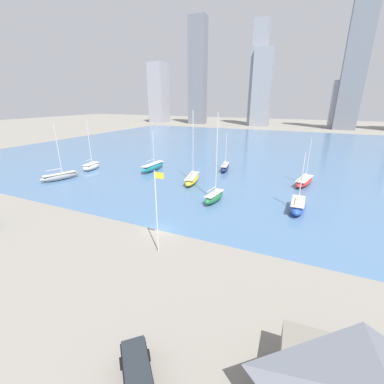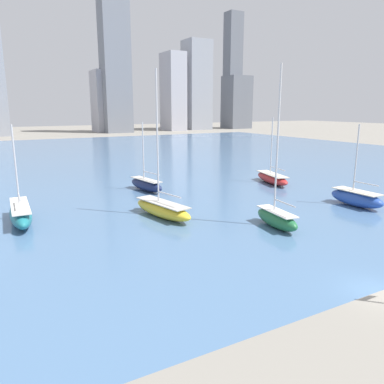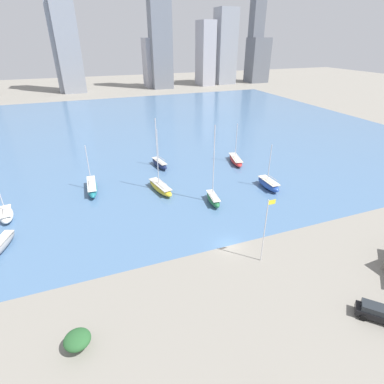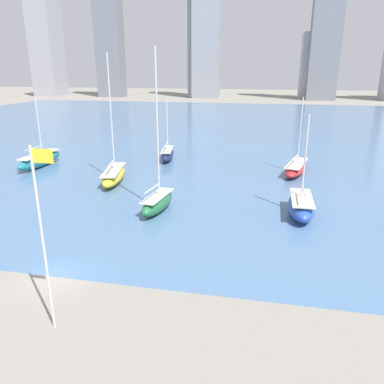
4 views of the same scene
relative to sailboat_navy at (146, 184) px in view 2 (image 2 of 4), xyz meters
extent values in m
plane|color=gray|center=(1.68, -35.99, -0.93)|extent=(500.00, 500.00, 0.00)
cube|color=#4C7099|center=(1.68, 34.01, -0.93)|extent=(180.00, 140.00, 0.00)
cube|color=#A8A8B2|center=(34.42, 137.31, 13.83)|extent=(11.74, 13.61, 29.52)
cube|color=slate|center=(37.52, 129.20, 35.64)|extent=(12.74, 10.20, 73.14)
cube|color=#A8A8B2|center=(69.49, 133.02, 18.90)|extent=(9.17, 14.58, 39.66)
cube|color=#8E939E|center=(85.01, 135.29, 22.69)|extent=(13.10, 12.91, 47.25)
cube|color=slate|center=(108.44, 134.93, 30.88)|extent=(8.52, 7.65, 63.63)
cube|color=slate|center=(110.54, 133.23, 13.89)|extent=(13.73, 12.82, 29.64)
ellipsoid|color=#19234C|center=(0.00, 0.00, -0.08)|extent=(3.16, 7.93, 1.69)
cube|color=#BCB7AD|center=(0.00, 0.00, 0.71)|extent=(2.59, 6.50, 0.10)
cube|color=#2D2D33|center=(0.00, 0.00, -0.55)|extent=(0.40, 1.40, 0.76)
cylinder|color=silver|center=(-0.10, 0.57, 4.84)|extent=(0.18, 0.18, 8.15)
cylinder|color=silver|center=(0.24, -1.41, 1.86)|extent=(0.83, 3.98, 0.14)
ellipsoid|color=yellow|center=(-3.48, -13.36, -0.10)|extent=(4.19, 9.66, 1.67)
cube|color=#BCB7AD|center=(-3.48, -13.36, 0.69)|extent=(3.43, 7.92, 0.10)
cube|color=#2D2D33|center=(-3.48, -13.36, -0.55)|extent=(0.49, 1.69, 0.75)
cylinder|color=silver|center=(-3.62, -12.68, 7.80)|extent=(0.18, 0.18, 14.12)
cylinder|color=silver|center=(-3.23, -14.62, 1.84)|extent=(0.93, 3.91, 0.14)
ellipsoid|color=#284CA8|center=(19.27, -20.55, 0.02)|extent=(2.51, 7.24, 1.91)
cube|color=beige|center=(19.27, -20.55, 0.93)|extent=(2.06, 5.93, 0.10)
cube|color=#2D2D33|center=(19.27, -20.55, -0.50)|extent=(0.16, 1.30, 0.86)
cylinder|color=silver|center=(19.27, -20.00, 4.98)|extent=(0.18, 0.18, 8.01)
cylinder|color=silver|center=(19.27, -21.68, 2.08)|extent=(0.15, 3.36, 0.14)
ellipsoid|color=#1E757F|center=(-17.38, -8.15, 0.02)|extent=(2.45, 9.93, 1.90)
cube|color=silver|center=(-17.38, -8.15, 0.92)|extent=(2.01, 8.14, 0.10)
cube|color=#2D2D33|center=(-17.38, -8.15, -0.50)|extent=(0.22, 1.78, 0.86)
cylinder|color=silver|center=(-17.36, -7.41, 5.11)|extent=(0.18, 0.18, 8.26)
cylinder|color=silver|center=(-17.42, -9.26, 2.07)|extent=(0.27, 3.71, 0.14)
ellipsoid|color=#B72828|center=(19.71, -4.54, -0.16)|extent=(4.51, 9.45, 1.53)
cube|color=beige|center=(19.71, -4.54, 0.55)|extent=(3.70, 7.75, 0.10)
cube|color=#2D2D33|center=(19.71, -4.54, -0.59)|extent=(0.54, 1.64, 0.69)
cylinder|color=silver|center=(19.87, -3.87, 5.02)|extent=(0.18, 0.18, 8.83)
cylinder|color=silver|center=(19.33, -6.14, 1.70)|extent=(1.23, 4.56, 0.14)
ellipsoid|color=#236B3D|center=(5.03, -22.31, -0.07)|extent=(2.65, 6.63, 1.72)
cube|color=silver|center=(5.03, -22.31, 0.74)|extent=(2.17, 5.44, 0.10)
cube|color=#2D2D33|center=(5.03, -22.31, -0.54)|extent=(0.31, 1.17, 0.77)
cylinder|color=silver|center=(5.09, -21.83, 7.87)|extent=(0.18, 0.18, 14.16)
cylinder|color=silver|center=(4.88, -23.49, 1.89)|extent=(0.57, 3.34, 0.14)
camera|label=1|loc=(19.67, -64.04, 16.84)|focal=24.00mm
camera|label=2|loc=(-19.82, -49.80, 10.87)|focal=35.00mm
camera|label=3|loc=(-17.80, -70.12, 29.00)|focal=28.00mm
camera|label=4|loc=(15.69, -56.63, 13.02)|focal=35.00mm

